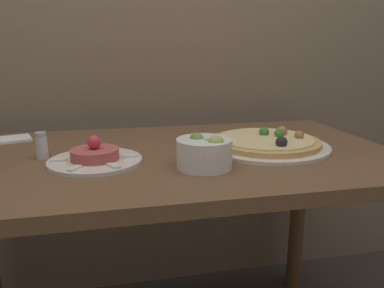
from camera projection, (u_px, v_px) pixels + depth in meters
The scene contains 6 objects.
dining_table at pixel (166, 186), 1.08m from camera, with size 1.32×0.73×0.72m.
pizza_plate at pixel (266, 143), 1.11m from camera, with size 0.37×0.37×0.06m.
tartare_plate at pixel (95, 157), 0.96m from camera, with size 0.24×0.24×0.07m.
small_bowl at pixel (204, 152), 0.91m from camera, with size 0.14×0.14×0.09m.
napkin at pixel (4, 140), 1.18m from camera, with size 0.18×0.14×0.01m.
salt_shaker at pixel (42, 146), 0.99m from camera, with size 0.03×0.03×0.07m.
Camera 1 is at (-0.14, -0.65, 1.01)m, focal length 35.00 mm.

